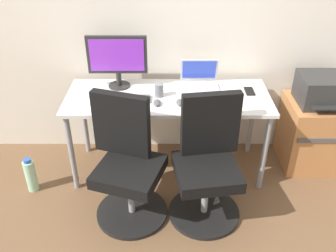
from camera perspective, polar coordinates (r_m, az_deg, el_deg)
name	(u,v)px	position (r m, az deg, el deg)	size (l,w,h in m)	color
ground_plane	(168,167)	(3.35, 0.00, -6.41)	(5.28, 5.28, 0.00)	brown
back_wall	(168,10)	(3.11, 0.00, 17.51)	(4.40, 0.04, 2.60)	silver
desk	(168,103)	(2.98, 0.00, 3.51)	(1.62, 0.62, 0.73)	silver
office_chair_left	(127,165)	(2.70, -6.29, -6.02)	(0.55, 0.55, 0.94)	black
office_chair_right	(207,165)	(2.70, 6.08, -5.99)	(0.54, 0.54, 0.94)	black
side_cabinet	(312,133)	(3.49, 21.26, -1.00)	(0.49, 0.50, 0.61)	#B77542
printer	(322,90)	(3.29, 22.69, 5.18)	(0.38, 0.40, 0.24)	#2D2D2D
water_bottle_on_floor	(31,175)	(3.23, -20.40, -7.12)	(0.09, 0.09, 0.31)	#A5D8B2
desktop_monitor	(117,58)	(3.03, -7.83, 10.35)	(0.48, 0.18, 0.43)	#262626
open_laptop	(199,81)	(3.08, 4.88, 6.95)	(0.31, 0.28, 0.22)	silver
keyboard_by_monitor	(118,109)	(2.77, -7.65, 2.62)	(0.34, 0.12, 0.02)	#B7B7B7
keyboard_by_laptop	(128,99)	(2.90, -6.12, 4.17)	(0.34, 0.12, 0.02)	#515156
mouse_by_monitor	(180,102)	(2.82, 1.84, 3.68)	(0.06, 0.10, 0.03)	#515156
mouse_by_laptop	(157,103)	(2.81, -1.70, 3.62)	(0.06, 0.10, 0.03)	#515156
coffee_mug	(205,100)	(2.79, 5.73, 3.96)	(0.08, 0.08, 0.09)	green
pen_cup	(159,90)	(2.92, -1.39, 5.55)	(0.07, 0.07, 0.10)	slate
phone_near_laptop	(226,108)	(2.79, 8.97, 2.70)	(0.07, 0.14, 0.01)	black
phone_near_monitor	(249,91)	(3.08, 12.43, 5.27)	(0.07, 0.14, 0.01)	black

